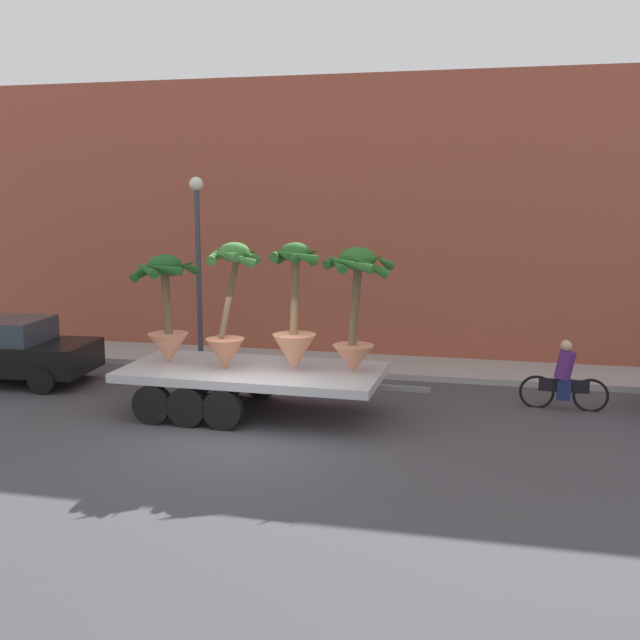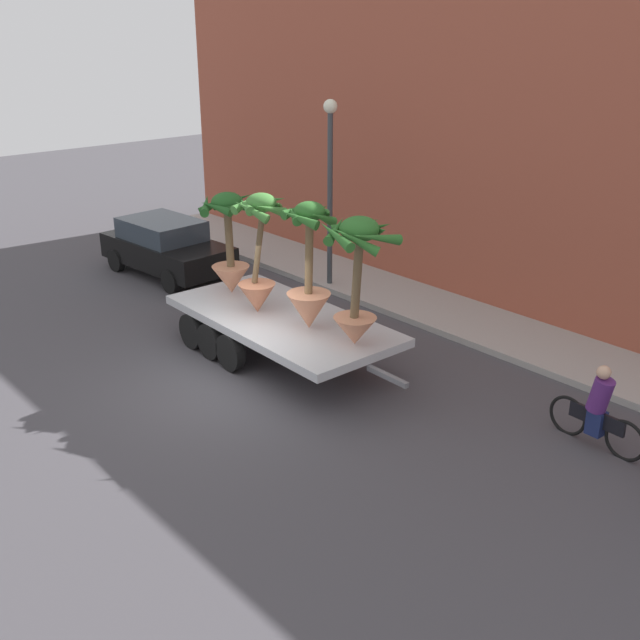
# 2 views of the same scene
# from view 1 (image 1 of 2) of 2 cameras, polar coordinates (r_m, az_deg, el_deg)

# --- Properties ---
(ground_plane) EXTENTS (60.00, 60.00, 0.00)m
(ground_plane) POSITION_cam_1_polar(r_m,az_deg,el_deg) (14.53, -5.70, -8.78)
(ground_plane) COLOR #423F44
(sidewalk) EXTENTS (24.00, 2.20, 0.15)m
(sidewalk) POSITION_cam_1_polar(r_m,az_deg,el_deg) (20.17, -0.10, -3.26)
(sidewalk) COLOR #A39E99
(sidewalk) RESTS_ON ground
(building_facade) EXTENTS (24.00, 1.20, 7.68)m
(building_facade) POSITION_cam_1_polar(r_m,az_deg,el_deg) (21.33, 0.95, 7.66)
(building_facade) COLOR #9E4C38
(building_facade) RESTS_ON ground
(flatbed_trailer) EXTENTS (6.39, 2.64, 0.98)m
(flatbed_trailer) POSITION_cam_1_polar(r_m,az_deg,el_deg) (15.86, -5.92, -4.34)
(flatbed_trailer) COLOR #B7BABF
(flatbed_trailer) RESTS_ON ground
(potted_palm_rear) EXTENTS (1.09, 1.20, 2.62)m
(potted_palm_rear) POSITION_cam_1_polar(r_m,az_deg,el_deg) (15.25, -1.94, 0.13)
(potted_palm_rear) COLOR tan
(potted_palm_rear) RESTS_ON flatbed_trailer
(potted_palm_middle) EXTENTS (1.20, 1.22, 2.62)m
(potted_palm_middle) POSITION_cam_1_polar(r_m,az_deg,el_deg) (15.38, -6.91, 0.77)
(potted_palm_middle) COLOR #C17251
(potted_palm_middle) RESTS_ON flatbed_trailer
(potted_palm_front) EXTENTS (1.41, 1.40, 2.54)m
(potted_palm_front) POSITION_cam_1_polar(r_m,az_deg,el_deg) (15.06, 2.73, 1.25)
(potted_palm_front) COLOR tan
(potted_palm_front) RESTS_ON flatbed_trailer
(potted_palm_extra) EXTENTS (1.45, 1.49, 2.32)m
(potted_palm_extra) POSITION_cam_1_polar(r_m,az_deg,el_deg) (16.26, -11.56, 0.88)
(potted_palm_extra) COLOR tan
(potted_palm_extra) RESTS_ON flatbed_trailer
(cyclist) EXTENTS (1.84, 0.36, 1.54)m
(cyclist) POSITION_cam_1_polar(r_m,az_deg,el_deg) (16.85, 18.04, -4.27)
(cyclist) COLOR black
(cyclist) RESTS_ON ground
(trailing_car) EXTENTS (4.26, 2.19, 1.58)m
(trailing_car) POSITION_cam_1_polar(r_m,az_deg,el_deg) (19.78, -22.73, -2.05)
(trailing_car) COLOR black
(trailing_car) RESTS_ON ground
(street_lamp) EXTENTS (0.36, 0.36, 4.83)m
(street_lamp) POSITION_cam_1_polar(r_m,az_deg,el_deg) (19.87, -9.25, 5.63)
(street_lamp) COLOR #383D42
(street_lamp) RESTS_ON sidewalk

